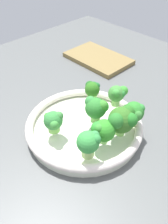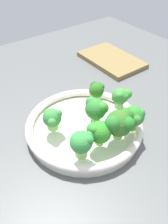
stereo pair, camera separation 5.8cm
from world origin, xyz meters
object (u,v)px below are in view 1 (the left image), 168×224
at_px(broccoli_floret_2, 92,90).
at_px(broccoli_floret_3, 96,108).
at_px(broccoli_floret_7, 117,94).
at_px(broccoli_floret_4, 103,130).
at_px(broccoli_floret_5, 89,143).
at_px(broccoli_floret_6, 122,120).
at_px(broccoli_floret_0, 135,112).
at_px(bowl, 84,126).
at_px(broccoli_floret_1, 54,121).
at_px(cutting_board, 98,58).

height_order(broccoli_floret_2, broccoli_floret_3, broccoli_floret_3).
distance_m(broccoli_floret_3, broccoli_floret_7, 0.09).
bearing_deg(broccoli_floret_4, broccoli_floret_7, 116.99).
distance_m(broccoli_floret_5, broccoli_floret_6, 0.10).
distance_m(broccoli_floret_0, broccoli_floret_7, 0.08).
xyz_separation_m(broccoli_floret_6, broccoli_floret_7, (-0.08, 0.08, -0.01)).
xyz_separation_m(bowl, broccoli_floret_5, (0.08, -0.07, 0.06)).
bearing_deg(broccoli_floret_5, broccoli_floret_1, -176.74).
relative_size(broccoli_floret_0, broccoli_floret_1, 1.19).
height_order(broccoli_floret_2, broccoli_floret_7, broccoli_floret_7).
distance_m(broccoli_floret_4, broccoli_floret_7, 0.14).
distance_m(broccoli_floret_2, broccoli_floret_5, 0.20).
distance_m(broccoli_floret_0, broccoli_floret_4, 0.10).
relative_size(broccoli_floret_2, broccoli_floret_6, 0.73).
bearing_deg(broccoli_floret_6, broccoli_floret_4, -103.70).
relative_size(broccoli_floret_1, broccoli_floret_6, 0.71).
bearing_deg(broccoli_floret_7, broccoli_floret_1, -102.09).
relative_size(broccoli_floret_2, cutting_board, 0.24).
distance_m(broccoli_floret_3, broccoli_floret_5, 0.11).
relative_size(broccoli_floret_7, cutting_board, 0.25).
height_order(broccoli_floret_0, broccoli_floret_2, broccoli_floret_0).
height_order(broccoli_floret_0, broccoli_floret_5, same).
relative_size(bowl, broccoli_floret_5, 4.58).
bearing_deg(bowl, broccoli_floret_7, 82.96).
height_order(broccoli_floret_3, broccoli_floret_6, broccoli_floret_6).
bearing_deg(broccoli_floret_0, bowl, -139.99).
relative_size(broccoli_floret_4, broccoli_floret_5, 0.95).
height_order(broccoli_floret_0, broccoli_floret_6, broccoli_floret_6).
distance_m(bowl, broccoli_floret_7, 0.12).
height_order(broccoli_floret_1, broccoli_floret_6, broccoli_floret_6).
bearing_deg(bowl, broccoli_floret_1, -109.21).
distance_m(bowl, broccoli_floret_3, 0.07).
height_order(broccoli_floret_0, broccoli_floret_7, broccoli_floret_0).
bearing_deg(broccoli_floret_4, bowl, 166.23).
distance_m(bowl, cutting_board, 0.39).
bearing_deg(broccoli_floret_6, broccoli_floret_3, -173.56).
distance_m(bowl, broccoli_floret_5, 0.12).
bearing_deg(broccoli_floret_1, broccoli_floret_6, 41.77).
height_order(bowl, broccoli_floret_5, broccoli_floret_5).
relative_size(broccoli_floret_1, broccoli_floret_2, 0.97).
distance_m(broccoli_floret_4, broccoli_floret_5, 0.05).
distance_m(broccoli_floret_7, cutting_board, 0.33).
height_order(broccoli_floret_1, broccoli_floret_3, broccoli_floret_3).
bearing_deg(cutting_board, broccoli_floret_2, -50.23).
bearing_deg(broccoli_floret_5, broccoli_floret_7, 111.99).
bearing_deg(broccoli_floret_5, bowl, 141.53).
distance_m(broccoli_floret_1, broccoli_floret_2, 0.15).
bearing_deg(bowl, broccoli_floret_3, 49.25).
bearing_deg(broccoli_floret_1, broccoli_floret_3, 64.88).
bearing_deg(broccoli_floret_7, cutting_board, 141.86).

